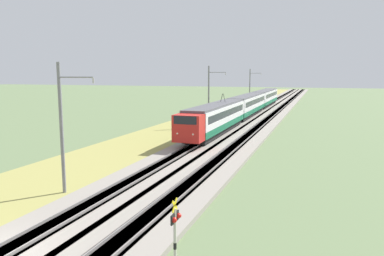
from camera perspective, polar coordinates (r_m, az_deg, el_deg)
name	(u,v)px	position (r m, az deg, el deg)	size (l,w,h in m)	color
ballast_main	(244,118)	(62.35, 7.92, 1.45)	(240.00, 4.40, 0.30)	gray
ballast_adjacent	(268,119)	(61.72, 11.52, 1.29)	(240.00, 4.40, 0.30)	gray
track_main	(244,118)	(62.35, 7.92, 1.45)	(240.00, 1.57, 0.45)	#4C4238
track_adjacent	(268,119)	(61.72, 11.52, 1.30)	(240.00, 1.57, 0.45)	#4C4238
grass_verge	(207,118)	(63.89, 2.31, 1.60)	(240.00, 8.18, 0.12)	#99934C
passenger_train	(248,104)	(65.61, 8.56, 3.67)	(63.17, 2.87, 4.96)	red
crossing_signal_far	(175,230)	(14.24, -2.57, -15.24)	(0.70, 0.23, 3.00)	beige
catenary_mast_near	(62,127)	(24.17, -19.17, 0.07)	(0.22, 2.56, 8.19)	slate
catenary_mast_mid	(209,96)	(52.63, 2.62, 4.94)	(0.22, 2.56, 8.57)	slate
catenary_mast_far	(250,88)	(83.40, 8.83, 6.06)	(0.22, 2.56, 8.49)	slate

